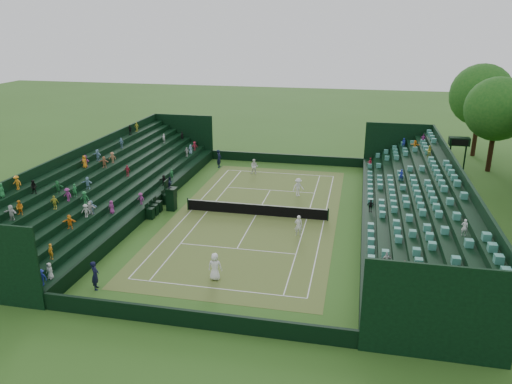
% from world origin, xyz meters
% --- Properties ---
extents(ground, '(160.00, 160.00, 0.00)m').
position_xyz_m(ground, '(0.00, 0.00, 0.00)').
color(ground, '#30591C').
rests_on(ground, ground).
extents(court_surface, '(12.97, 26.77, 0.01)m').
position_xyz_m(court_surface, '(0.00, 0.00, 0.01)').
color(court_surface, '#376722').
rests_on(court_surface, ground).
extents(perimeter_wall_north, '(17.17, 0.20, 1.00)m').
position_xyz_m(perimeter_wall_north, '(0.00, 15.88, 0.50)').
color(perimeter_wall_north, black).
rests_on(perimeter_wall_north, ground).
extents(perimeter_wall_south, '(17.17, 0.20, 1.00)m').
position_xyz_m(perimeter_wall_south, '(0.00, -15.88, 0.50)').
color(perimeter_wall_south, black).
rests_on(perimeter_wall_south, ground).
extents(perimeter_wall_east, '(0.20, 31.77, 1.00)m').
position_xyz_m(perimeter_wall_east, '(8.48, 0.00, 0.50)').
color(perimeter_wall_east, black).
rests_on(perimeter_wall_east, ground).
extents(perimeter_wall_west, '(0.20, 31.77, 1.00)m').
position_xyz_m(perimeter_wall_west, '(-8.48, 0.00, 0.50)').
color(perimeter_wall_west, black).
rests_on(perimeter_wall_west, ground).
extents(north_grandstand, '(6.60, 32.00, 4.90)m').
position_xyz_m(north_grandstand, '(12.66, 0.00, 1.55)').
color(north_grandstand, black).
rests_on(north_grandstand, ground).
extents(south_grandstand, '(6.60, 32.00, 4.90)m').
position_xyz_m(south_grandstand, '(-12.66, 0.00, 1.55)').
color(south_grandstand, black).
rests_on(south_grandstand, ground).
extents(tennis_net, '(11.67, 0.10, 1.06)m').
position_xyz_m(tennis_net, '(0.00, 0.00, 0.53)').
color(tennis_net, black).
rests_on(tennis_net, ground).
extents(scoreboard_tower, '(2.00, 1.00, 3.70)m').
position_xyz_m(scoreboard_tower, '(17.75, 16.00, 3.14)').
color(scoreboard_tower, black).
rests_on(scoreboard_tower, ground).
extents(umpire_chair, '(0.91, 0.91, 2.88)m').
position_xyz_m(umpire_chair, '(-7.12, -0.29, 1.23)').
color(umpire_chair, black).
rests_on(umpire_chair, ground).
extents(courtside_chairs, '(0.59, 5.55, 1.27)m').
position_xyz_m(courtside_chairs, '(-8.10, 0.09, 0.48)').
color(courtside_chairs, black).
rests_on(courtside_chairs, ground).
extents(player_near_west, '(0.86, 0.57, 1.73)m').
position_xyz_m(player_near_west, '(-0.26, -10.81, 0.87)').
color(player_near_west, white).
rests_on(player_near_west, ground).
extents(player_near_east, '(0.64, 0.48, 1.59)m').
position_xyz_m(player_near_east, '(3.86, -3.25, 0.79)').
color(player_near_east, silver).
rests_on(player_near_east, ground).
extents(player_far_west, '(0.80, 0.64, 1.58)m').
position_xyz_m(player_far_west, '(-2.53, 11.15, 0.79)').
color(player_far_west, white).
rests_on(player_far_west, ground).
extents(player_far_east, '(1.23, 1.13, 1.66)m').
position_xyz_m(player_far_east, '(2.73, 5.37, 0.83)').
color(player_far_east, white).
rests_on(player_far_east, ground).
extents(line_judge_north, '(0.47, 0.71, 1.93)m').
position_xyz_m(line_judge_north, '(-6.72, 12.75, 0.96)').
color(line_judge_north, black).
rests_on(line_judge_north, ground).
extents(line_judge_south, '(0.64, 0.76, 1.78)m').
position_xyz_m(line_judge_south, '(-6.79, -13.34, 0.89)').
color(line_judge_south, black).
rests_on(line_judge_south, ground).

